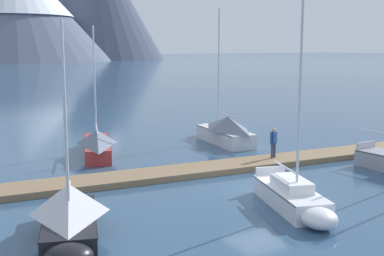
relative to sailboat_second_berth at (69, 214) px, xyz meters
The scene contains 8 objects.
ground_plane 9.29m from the sailboat_second_berth, ahead, with size 700.00×700.00×0.00m, color #2D4C6B.
mountain_shoulder_ridge 214.83m from the sailboat_second_berth, 79.08° to the left, with size 78.54×78.54×44.00m.
dock 10.70m from the sailboat_second_berth, 31.26° to the left, with size 29.62×4.46×0.30m.
sailboat_second_berth is the anchor object (origin of this frame).
sailboat_mid_dock_port 13.48m from the sailboat_second_berth, 66.62° to the left, with size 3.46×6.96×7.65m.
sailboat_mid_dock_starboard 8.73m from the sailboat_second_berth, ahead, with size 3.04×5.79×8.34m.
sailboat_far_berth 18.25m from the sailboat_second_berth, 39.88° to the left, with size 2.46×6.57×8.92m.
person_on_dock 14.18m from the sailboat_second_berth, 22.40° to the left, with size 0.56×0.34×1.69m.
Camera 1 is at (-13.78, -17.87, 6.46)m, focal length 47.68 mm.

